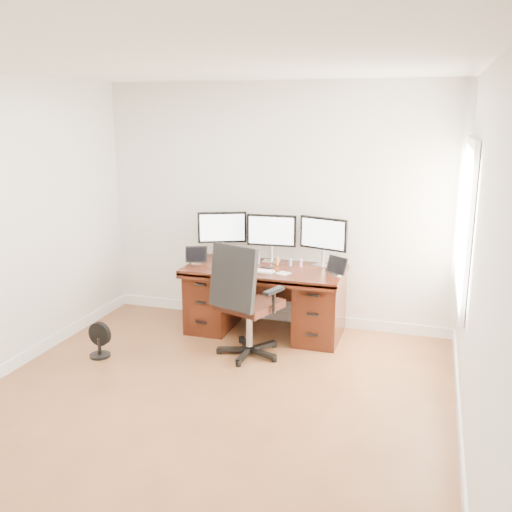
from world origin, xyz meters
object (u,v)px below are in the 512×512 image
(desk, at_px, (265,298))
(floor_fan, at_px, (99,341))
(office_chair, at_px, (246,320))
(keyboard, at_px, (262,271))
(monitor_center, at_px, (271,232))

(desk, distance_m, floor_fan, 1.79)
(desk, xyz_separation_m, office_chair, (0.00, -0.67, -0.02))
(desk, bearing_deg, keyboard, -82.48)
(desk, bearing_deg, office_chair, -89.89)
(monitor_center, bearing_deg, floor_fan, -139.16)
(desk, xyz_separation_m, floor_fan, (-1.38, -1.12, -0.23))
(office_chair, relative_size, floor_fan, 3.28)
(office_chair, relative_size, monitor_center, 2.10)
(monitor_center, xyz_separation_m, keyboard, (0.03, -0.43, -0.33))
(office_chair, bearing_deg, floor_fan, -141.95)
(floor_fan, xyz_separation_m, monitor_center, (1.38, 1.36, 0.91))
(floor_fan, relative_size, keyboard, 1.39)
(floor_fan, xyz_separation_m, keyboard, (1.41, 0.93, 0.59))
(office_chair, height_order, floor_fan, office_chair)
(office_chair, height_order, keyboard, office_chair)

